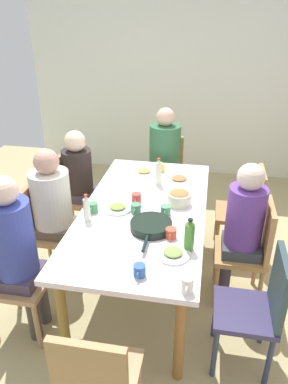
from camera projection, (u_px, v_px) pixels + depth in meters
name	position (u px, v px, depth m)	size (l,w,h in m)	color
ground_plane	(144.00, 283.00, 3.30)	(6.13, 6.13, 0.00)	tan
wall_left	(179.00, 80.00, 4.99)	(0.12, 4.09, 2.60)	white
dining_table	(144.00, 217.00, 2.98)	(1.93, 0.97, 0.77)	white
chair_0	(97.00, 381.00, 1.89)	(0.40, 0.40, 0.90)	#A57E54
chair_1	(246.00, 208.00, 3.49)	(0.40, 0.40, 0.90)	#A97A4B
chair_2	(9.00, 273.00, 2.64)	(0.40, 0.40, 0.90)	#A67E56
person_2	(15.00, 246.00, 2.51)	(0.30, 0.30, 1.28)	#443C42
chair_3	(251.00, 247.00, 2.93)	(0.40, 0.40, 0.90)	#AC7F48
person_3	(243.00, 223.00, 2.84)	(0.30, 0.30, 1.22)	#3E374A
chair_4	(165.00, 171.00, 4.24)	(0.40, 0.40, 0.90)	#A47A54
person_4	(165.00, 154.00, 4.04)	(0.34, 0.34, 1.27)	#363255
chair_5	(46.00, 226.00, 3.20)	(0.40, 0.40, 0.90)	tan
person_5	(53.00, 204.00, 3.08)	(0.33, 0.33, 1.22)	brown
chair_6	(258.00, 305.00, 2.36)	(0.40, 0.40, 0.90)	#352F54
chair_7	(72.00, 192.00, 3.76)	(0.40, 0.40, 0.90)	tan
person_7	(79.00, 176.00, 3.66)	(0.30, 0.30, 1.17)	#3D3941
plate_0	(173.00, 254.00, 2.40)	(0.23, 0.23, 0.04)	silver
plate_1	(144.00, 172.00, 3.54)	(0.22, 0.22, 0.04)	white
plate_2	(179.00, 179.00, 3.40)	(0.25, 0.25, 0.04)	white
plate_3	(118.00, 208.00, 2.93)	(0.23, 0.23, 0.04)	silver
bowl_0	(179.00, 198.00, 2.99)	(0.20, 0.20, 0.12)	beige
serving_pan	(151.00, 226.00, 2.66)	(0.49, 0.31, 0.06)	black
cup_0	(166.00, 210.00, 2.85)	(0.11, 0.08, 0.07)	#4B8963
cup_1	(161.00, 168.00, 3.57)	(0.11, 0.07, 0.08)	#DFC04B
cup_2	(171.00, 233.00, 2.56)	(0.11, 0.08, 0.07)	#C84A36
cup_3	(136.00, 199.00, 2.98)	(0.11, 0.08, 0.10)	#C3433D
cup_4	(139.00, 271.00, 2.21)	(0.11, 0.07, 0.08)	#3058A2
cup_5	(136.00, 209.00, 2.87)	(0.11, 0.08, 0.08)	#45835F
cup_6	(187.00, 285.00, 2.08)	(0.11, 0.07, 0.10)	white
cup_7	(93.00, 208.00, 2.88)	(0.11, 0.07, 0.08)	#43945C
bottle_0	(87.00, 208.00, 2.74)	(0.05, 0.05, 0.22)	silver
bottle_1	(158.00, 172.00, 3.28)	(0.06, 0.06, 0.26)	silver
bottle_2	(189.00, 235.00, 2.41)	(0.07, 0.07, 0.24)	#428931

